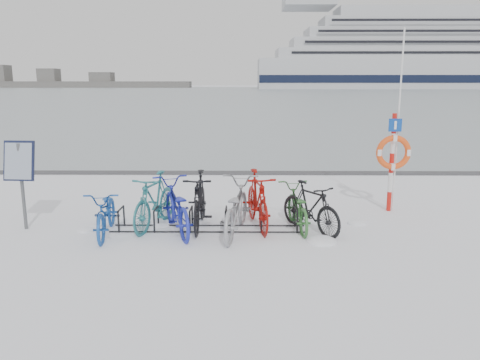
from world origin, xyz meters
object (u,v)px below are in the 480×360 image
object	(u,v)px
bike_rack	(209,221)
info_board	(20,166)
cruise_ferry	(426,58)
lifebuoy_station	(393,153)

from	to	relation	value
bike_rack	info_board	bearing A→B (deg)	-179.66
info_board	cruise_ferry	distance (m)	227.44
lifebuoy_station	cruise_ferry	distance (m)	223.17
cruise_ferry	lifebuoy_station	bearing A→B (deg)	-110.68
info_board	lifebuoy_station	bearing A→B (deg)	13.62
info_board	cruise_ferry	size ratio (longest dim) A/B	0.01
info_board	lifebuoy_station	world-z (taller)	lifebuoy_station
lifebuoy_station	cruise_ferry	xyz separation A→B (m)	(78.68, 208.47, 12.37)
lifebuoy_station	bike_rack	bearing A→B (deg)	-160.99
info_board	cruise_ferry	bearing A→B (deg)	70.83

